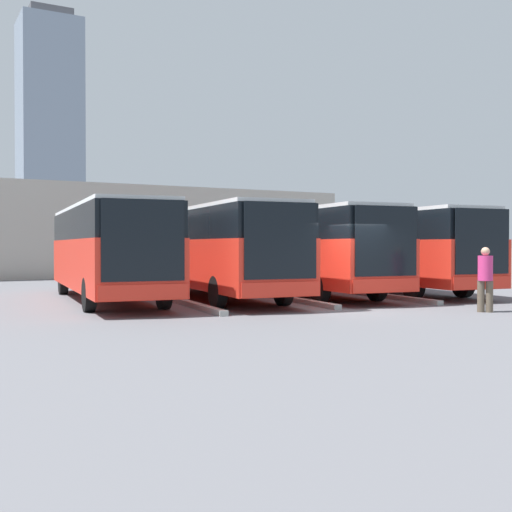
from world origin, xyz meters
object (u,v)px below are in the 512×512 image
(bus_1, at_px, (302,248))
(bus_2, at_px, (214,248))
(bus_0, at_px, (383,248))
(bus_3, at_px, (107,248))
(pedestrian, at_px, (485,277))

(bus_1, xyz_separation_m, bus_2, (3.63, -0.02, 0.00))
(bus_0, xyz_separation_m, bus_2, (7.26, -0.37, 0.00))
(bus_0, distance_m, bus_1, 3.65)
(bus_1, bearing_deg, bus_2, 5.38)
(bus_1, distance_m, bus_2, 3.63)
(bus_3, bearing_deg, pedestrian, 139.83)
(bus_3, height_order, pedestrian, bus_3)
(bus_3, distance_m, pedestrian, 12.03)
(bus_1, relative_size, pedestrian, 6.32)
(bus_0, distance_m, bus_2, 7.27)
(bus_1, relative_size, bus_3, 1.00)
(bus_2, distance_m, bus_3, 3.70)
(bus_0, bearing_deg, bus_3, -0.07)
(bus_0, height_order, bus_3, same)
(bus_2, bearing_deg, bus_0, -177.20)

